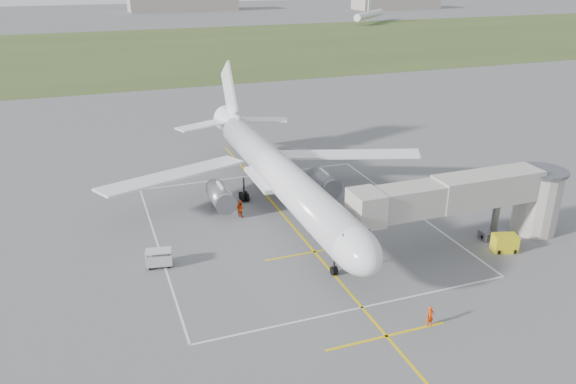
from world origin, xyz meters
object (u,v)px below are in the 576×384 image
object	(u,v)px
jet_bridge	(480,198)
ramp_worker_wing	(240,208)
gpu_unit	(505,243)
airliner	(278,173)
baggage_cart	(159,258)
ramp_worker_nose	(430,316)

from	to	relation	value
jet_bridge	ramp_worker_wing	distance (m)	24.82
gpu_unit	ramp_worker_wing	xyz separation A→B (m)	(-21.78, 16.44, 0.09)
airliner	gpu_unit	size ratio (longest dim) A/B	18.20
gpu_unit	baggage_cart	xyz separation A→B (m)	(-31.69, 8.43, 0.00)
ramp_worker_nose	gpu_unit	bearing A→B (deg)	31.35
gpu_unit	ramp_worker_nose	distance (m)	15.68
airliner	baggage_cart	xyz separation A→B (m)	(-14.42, -8.40, -3.56)
gpu_unit	ramp_worker_nose	xyz separation A→B (m)	(-13.55, -7.89, 0.02)
ramp_worker_nose	ramp_worker_wing	size ratio (longest dim) A/B	0.92
jet_bridge	ramp_worker_nose	distance (m)	16.40
baggage_cart	jet_bridge	bearing A→B (deg)	-1.47
airliner	gpu_unit	bearing A→B (deg)	-44.28
gpu_unit	ramp_worker_wing	world-z (taller)	ramp_worker_wing
airliner	baggage_cart	size ratio (longest dim) A/B	18.44
baggage_cart	ramp_worker_wing	world-z (taller)	ramp_worker_wing
ramp_worker_wing	ramp_worker_nose	bearing A→B (deg)	161.91
jet_bridge	baggage_cart	bearing A→B (deg)	169.03
baggage_cart	ramp_worker_nose	bearing A→B (deg)	-32.47
ramp_worker_wing	jet_bridge	bearing A→B (deg)	-161.19
airliner	ramp_worker_wing	world-z (taller)	airliner
jet_bridge	gpu_unit	world-z (taller)	jet_bridge
jet_bridge	baggage_cart	world-z (taller)	jet_bridge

